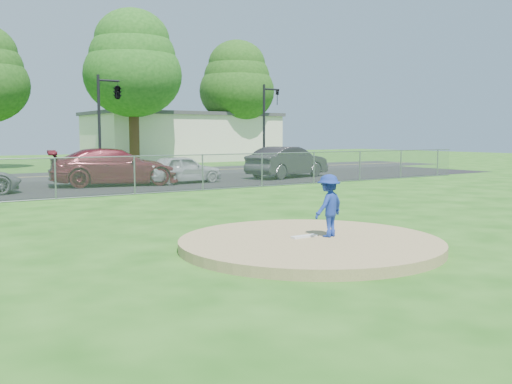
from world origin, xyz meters
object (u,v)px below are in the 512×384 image
Objects in this scene: commercial_building at (182,137)px; tree_right at (133,63)px; parked_car_darkred at (115,167)px; parked_car_pearl at (182,169)px; parked_car_charcoal at (288,162)px; tree_far_right at (237,82)px; traffic_signal_center at (116,94)px; pitcher at (329,206)px; traffic_signal_right at (267,119)px.

tree_right reaches higher than commercial_building.
commercial_building is 25.90m from parked_car_darkred.
parked_car_charcoal is at bearing -94.89° from parked_car_pearl.
tree_right is at bearing -139.40° from commercial_building.
traffic_signal_center is at bearing -140.96° from tree_far_right.
commercial_building reaches higher than pitcher.
pitcher is 0.22× the size of parked_car_darkred.
traffic_signal_right is at bearing -62.31° from parked_car_pearl.
traffic_signal_right is 13.87m from parked_car_darkred.
pitcher is at bearing -99.00° from traffic_signal_center.
tree_far_right is 1.92× the size of traffic_signal_right.
pitcher is 19.25m from parked_car_charcoal.
traffic_signal_right is 26.08m from pitcher.
traffic_signal_center is 1.42× the size of parked_car_pearl.
parked_car_charcoal is (-8.64, -19.13, -6.21)m from tree_far_right.
parked_car_pearl is (-4.12, -16.26, -6.97)m from tree_right.
traffic_signal_center is at bearing -8.43° from parked_car_darkred.
tree_right is at bearing -20.32° from parked_car_pearl.
tree_right reaches higher than tree_far_right.
traffic_signal_center is at bearing 36.76° from parked_car_charcoal.
tree_right is at bearing 117.64° from traffic_signal_right.
traffic_signal_center is at bearing -126.94° from commercial_building.
traffic_signal_center is at bearing -116.71° from tree_right.
tree_far_right reaches higher than parked_car_darkred.
tree_far_right is at bearing -36.87° from commercial_building.
commercial_building is at bearing -25.43° from parked_car_charcoal.
parked_car_charcoal is at bearing -81.69° from tree_right.
parked_car_pearl is at bearing 77.63° from parked_car_charcoal.
traffic_signal_center reaches higher than commercial_building.
parked_car_darkred is at bearing -111.22° from pitcher.
parked_car_darkred is at bearing -134.32° from tree_far_right.
traffic_signal_right is at bearing 0.00° from traffic_signal_center.
parked_car_darkred is at bearing -110.96° from traffic_signal_center.
parked_car_charcoal is (10.87, 15.89, -0.01)m from pitcher.
tree_far_right is 2.11× the size of parked_car_charcoal.
commercial_building is at bearing 83.71° from traffic_signal_right.
traffic_signal_center reaches higher than parked_car_charcoal.
traffic_signal_center is 1.10× the size of parked_car_charcoal.
commercial_building is 2.93× the size of traffic_signal_right.
traffic_signal_right is (5.24, -10.00, -4.29)m from tree_right.
tree_right is at bearing -164.74° from tree_far_right.
traffic_signal_center is (-16.03, -13.00, -2.45)m from tree_far_right.
traffic_signal_center is 7.45m from parked_car_pearl.
pitcher is at bearing 132.03° from parked_car_charcoal.
tree_far_right is 1.92× the size of traffic_signal_center.
tree_right is 17.66m from parked_car_charcoal.
parked_car_charcoal is at bearing -115.18° from traffic_signal_right.
traffic_signal_center and traffic_signal_right have the same top height.
pitcher is at bearing -112.21° from commercial_building.
parked_car_darkred is (-14.19, -21.63, -1.30)m from commercial_building.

